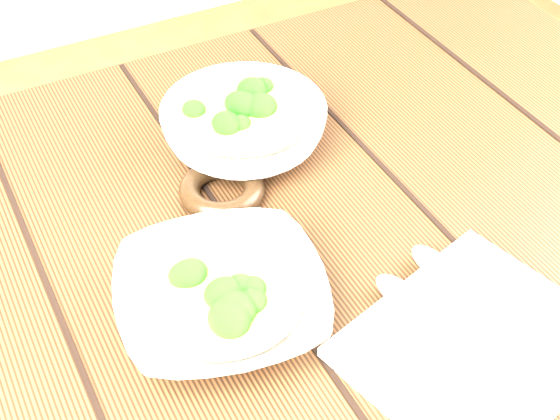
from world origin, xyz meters
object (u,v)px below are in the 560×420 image
(table, at_px, (266,314))
(trivet, at_px, (222,190))
(soup_bowl_front, at_px, (222,299))
(soup_bowl_back, at_px, (244,127))
(napkin, at_px, (475,345))

(table, xyz_separation_m, trivet, (-0.01, 0.09, 0.13))
(soup_bowl_front, relative_size, trivet, 2.47)
(soup_bowl_front, height_order, trivet, soup_bowl_front)
(soup_bowl_back, distance_m, trivet, 0.09)
(soup_bowl_back, relative_size, napkin, 0.97)
(table, distance_m, trivet, 0.16)
(table, height_order, soup_bowl_back, soup_bowl_back)
(soup_bowl_front, bearing_deg, table, 41.22)
(soup_bowl_back, xyz_separation_m, napkin, (0.06, -0.37, -0.03))
(table, xyz_separation_m, soup_bowl_back, (0.05, 0.15, 0.15))
(table, relative_size, soup_bowl_back, 5.44)
(soup_bowl_front, distance_m, trivet, 0.17)
(soup_bowl_front, height_order, soup_bowl_back, soup_bowl_back)
(trivet, relative_size, napkin, 0.43)
(napkin, bearing_deg, trivet, 97.06)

